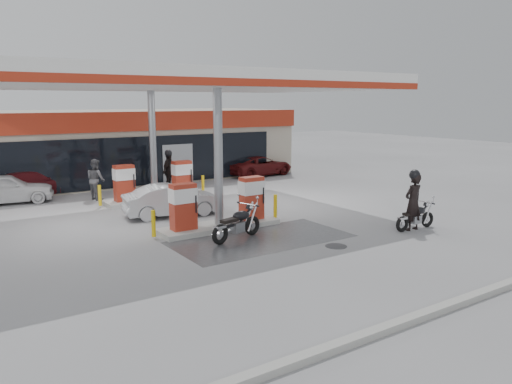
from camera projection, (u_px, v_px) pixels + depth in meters
ground at (249, 241)px, 16.39m from camera, size 90.00×90.00×0.00m
wet_patch at (262, 239)px, 16.66m from camera, size 6.00×3.00×0.00m
drain_cover at (336, 246)px, 15.84m from camera, size 0.70×0.70×0.01m
kerb at (427, 314)px, 10.65m from camera, size 28.00×0.25×0.15m
store_building at (101, 145)px, 29.08m from camera, size 22.00×8.22×4.00m
canopy at (180, 82)px, 19.53m from camera, size 16.00×10.02×5.51m
pump_island_near at (219, 209)px, 17.90m from camera, size 5.14×1.30×1.78m
pump_island_far at (154, 186)px, 22.81m from camera, size 5.14×1.30×1.78m
main_motorcycle at (416, 218)px, 17.86m from camera, size 1.90×0.73×0.98m
biker_main at (413, 202)px, 17.65m from camera, size 0.76×0.51×2.05m
parked_motorcycle at (237, 225)px, 16.55m from camera, size 2.19×0.92×1.14m
sedan_white at (5, 189)px, 22.28m from camera, size 4.24×2.18×1.38m
attendant at (96, 179)px, 23.21m from camera, size 0.92×1.07×1.90m
hatchback_silver at (173, 200)px, 19.93m from camera, size 4.03×1.93×1.28m
parked_car_left at (31, 183)px, 23.98m from camera, size 4.83×3.25×1.30m
parked_car_right at (259, 166)px, 30.74m from camera, size 4.61×2.57×1.22m
biker_walking at (169, 172)px, 25.49m from camera, size 1.19×1.13×1.98m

